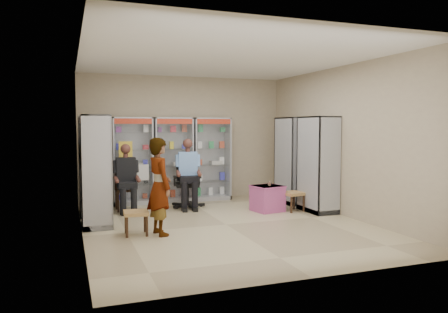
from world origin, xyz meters
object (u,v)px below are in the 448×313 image
object	(u,v)px
cabinet_right_near	(318,164)
pink_trunk	(267,198)
cabinet_back_mid	(173,160)
cabinet_left_near	(96,171)
cabinet_right_far	(292,160)
cabinet_left_far	(92,166)
cabinet_back_left	(132,161)
standing_man	(160,186)
seated_shopkeeper	(188,175)
woven_stool_b	(136,223)
wooden_chair	(126,188)
cabinet_back_right	(211,159)
office_chair	(187,182)
woven_stool_a	(293,201)

from	to	relation	value
cabinet_right_near	pink_trunk	size ratio (longest dim) A/B	3.54
cabinet_back_mid	cabinet_left_near	distance (m)	2.77
cabinet_back_mid	cabinet_right_far	bearing A→B (deg)	-23.65
cabinet_right_near	cabinet_right_far	bearing A→B (deg)	0.00
cabinet_left_far	cabinet_left_near	size ratio (longest dim) A/B	1.00
cabinet_back_left	standing_man	size ratio (longest dim) A/B	1.24
cabinet_back_mid	standing_man	world-z (taller)	cabinet_back_mid
cabinet_back_left	cabinet_back_mid	bearing A→B (deg)	0.00
cabinet_left_near	cabinet_back_mid	bearing A→B (deg)	137.20
cabinet_back_left	seated_shopkeeper	size ratio (longest dim) A/B	1.40
pink_trunk	woven_stool_b	xyz separation A→B (m)	(-2.92, -1.09, -0.07)
wooden_chair	cabinet_back_right	bearing A→B (deg)	18.75
cabinet_back_right	cabinet_right_far	size ratio (longest dim) A/B	1.00
cabinet_back_mid	pink_trunk	distance (m)	2.55
wooden_chair	standing_man	distance (m)	2.35
cabinet_back_mid	seated_shopkeeper	xyz separation A→B (m)	(0.14, -0.86, -0.29)
cabinet_right_near	pink_trunk	distance (m)	1.28
cabinet_back_left	wooden_chair	bearing A→B (deg)	-108.90
cabinet_back_left	seated_shopkeeper	xyz separation A→B (m)	(1.09, -0.86, -0.29)
cabinet_back_mid	wooden_chair	world-z (taller)	cabinet_back_mid
wooden_chair	office_chair	xyz separation A→B (m)	(1.34, -0.08, 0.09)
cabinet_back_left	cabinet_right_far	xyz separation A→B (m)	(3.53, -1.13, 0.00)
cabinet_back_left	wooden_chair	distance (m)	0.94
cabinet_back_right	seated_shopkeeper	size ratio (longest dim) A/B	1.40
cabinet_back_right	cabinet_right_near	xyz separation A→B (m)	(1.63, -2.23, 0.00)
cabinet_right_near	office_chair	world-z (taller)	cabinet_right_near
cabinet_right_far	cabinet_left_far	distance (m)	4.46
cabinet_left_near	standing_man	xyz separation A→B (m)	(0.95, -1.01, -0.19)
cabinet_right_far	standing_man	distance (m)	4.01
cabinet_left_near	woven_stool_b	distance (m)	1.33
cabinet_left_near	seated_shopkeeper	bearing A→B (deg)	120.15
seated_shopkeeper	cabinet_right_far	bearing A→B (deg)	3.56
office_chair	standing_man	distance (m)	2.49
pink_trunk	woven_stool_b	distance (m)	3.11
cabinet_right_far	office_chair	bearing A→B (deg)	82.52
wooden_chair	seated_shopkeeper	distance (m)	1.36
office_chair	pink_trunk	size ratio (longest dim) A/B	1.99
cabinet_right_far	woven_stool_a	bearing A→B (deg)	152.29
cabinet_back_left	cabinet_left_near	size ratio (longest dim) A/B	1.00
cabinet_left_near	pink_trunk	distance (m)	3.57
cabinet_left_far	cabinet_back_left	bearing A→B (deg)	135.00
woven_stool_b	cabinet_right_far	bearing A→B (deg)	24.81
seated_shopkeeper	standing_man	world-z (taller)	standing_man
office_chair	woven_stool_a	bearing A→B (deg)	-21.22
cabinet_back_right	cabinet_right_near	size ratio (longest dim) A/B	1.00
cabinet_right_far	cabinet_back_right	bearing A→B (deg)	55.27
woven_stool_a	pink_trunk	bearing A→B (deg)	161.50
cabinet_right_far	woven_stool_b	bearing A→B (deg)	114.81
cabinet_back_mid	woven_stool_a	world-z (taller)	cabinet_back_mid
office_chair	woven_stool_b	xyz separation A→B (m)	(-1.44, -2.12, -0.36)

